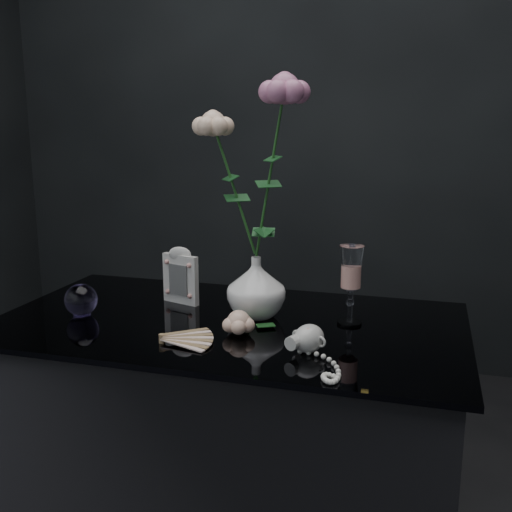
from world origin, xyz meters
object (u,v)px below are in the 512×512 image
(wine_glass, at_px, (351,285))
(paperweight, at_px, (81,300))
(picture_frame, at_px, (181,275))
(loose_rose, at_px, (239,322))
(pearl_jar, at_px, (309,337))
(vase, at_px, (256,287))

(wine_glass, distance_m, paperweight, 0.62)
(picture_frame, xyz_separation_m, loose_rose, (0.21, -0.17, -0.05))
(wine_glass, distance_m, pearl_jar, 0.20)
(wine_glass, relative_size, picture_frame, 1.24)
(vase, distance_m, pearl_jar, 0.24)
(paperweight, relative_size, loose_rose, 0.50)
(paperweight, bearing_deg, picture_frame, 40.34)
(vase, bearing_deg, pearl_jar, -48.24)
(loose_rose, xyz_separation_m, pearl_jar, (0.16, -0.06, 0.00))
(loose_rose, bearing_deg, pearl_jar, -17.57)
(vase, xyz_separation_m, paperweight, (-0.39, -0.10, -0.03))
(paperweight, relative_size, pearl_jar, 0.37)
(picture_frame, xyz_separation_m, pearl_jar, (0.37, -0.23, -0.04))
(vase, relative_size, paperweight, 1.88)
(pearl_jar, bearing_deg, vase, 154.91)
(wine_glass, bearing_deg, picture_frame, 174.11)
(vase, bearing_deg, picture_frame, 166.14)
(paperweight, height_order, loose_rose, paperweight)
(picture_frame, distance_m, paperweight, 0.24)
(picture_frame, relative_size, loose_rose, 0.94)
(wine_glass, height_order, paperweight, wine_glass)
(vase, height_order, pearl_jar, vase)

